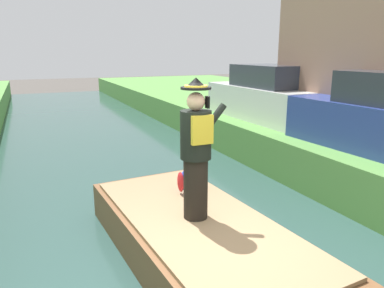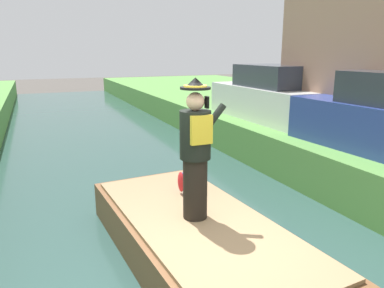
{
  "view_description": "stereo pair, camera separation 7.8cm",
  "coord_description": "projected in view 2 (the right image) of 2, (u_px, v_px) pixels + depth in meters",
  "views": [
    {
      "loc": [
        -1.92,
        -3.4,
        2.86
      ],
      "look_at": [
        0.12,
        1.16,
        1.61
      ],
      "focal_mm": 34.51,
      "sensor_mm": 36.0,
      "label": 1
    },
    {
      "loc": [
        -1.85,
        -3.43,
        2.86
      ],
      "look_at": [
        0.12,
        1.16,
        1.61
      ],
      "focal_mm": 34.51,
      "sensor_mm": 36.0,
      "label": 2
    }
  ],
  "objects": [
    {
      "name": "parked_car_white",
      "position": [
        271.0,
        96.0,
        10.43
      ],
      "size": [
        1.73,
        4.01,
        1.5
      ],
      "color": "white",
      "rests_on": "grass_bank_far"
    },
    {
      "name": "person_pirate",
      "position": [
        196.0,
        150.0,
        4.72
      ],
      "size": [
        0.61,
        0.42,
        1.85
      ],
      "rotation": [
        0.0,
        0.0,
        0.01
      ],
      "color": "black",
      "rests_on": "boat"
    },
    {
      "name": "boat",
      "position": [
        198.0,
        240.0,
        4.97
      ],
      "size": [
        2.09,
        4.32,
        0.61
      ],
      "color": "brown",
      "rests_on": "canal_water"
    },
    {
      "name": "parrot_plush",
      "position": [
        190.0,
        178.0,
        5.73
      ],
      "size": [
        0.36,
        0.34,
        0.57
      ],
      "color": "blue",
      "rests_on": "boat"
    }
  ]
}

